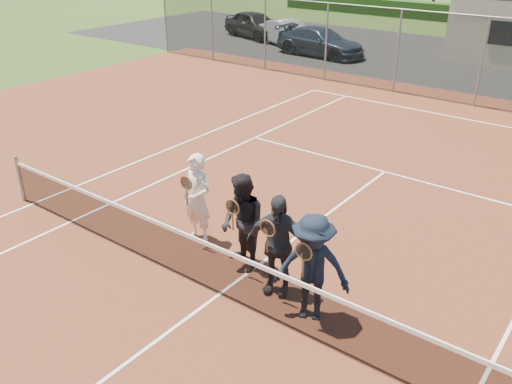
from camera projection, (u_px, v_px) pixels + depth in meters
court_surface at (219, 295)px, 9.08m from camera, size 30.00×30.00×0.02m
tarmac_carpark at (431, 59)px, 25.58m from camera, size 40.00×12.00×0.01m
car_a at (255, 25)px, 30.34m from camera, size 4.55×2.87×1.44m
car_b at (289, 34)px, 28.09m from camera, size 4.17×2.83×1.30m
car_c at (320, 42)px, 26.01m from camera, size 4.63×2.15×1.31m
court_markings at (219, 294)px, 9.08m from camera, size 11.03×23.83×0.01m
tennis_net at (218, 269)px, 8.85m from camera, size 11.68×0.08×1.10m
perimeter_fence at (482, 63)px, 18.09m from camera, size 30.07×0.07×3.02m
player_a at (197, 199)px, 10.30m from camera, size 0.67×0.51×1.80m
player_b at (243, 223)px, 9.44m from camera, size 1.07×0.96×1.80m
player_c at (277, 245)px, 8.80m from camera, size 1.14×0.74×1.80m
player_d at (312, 268)px, 8.19m from camera, size 1.33×1.07×1.80m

